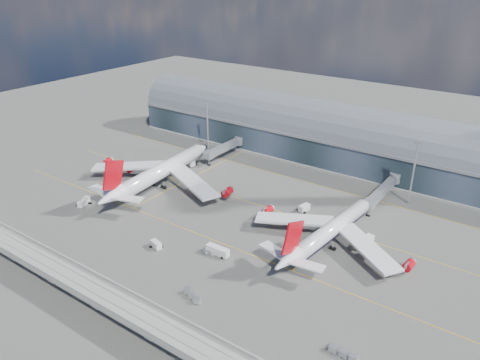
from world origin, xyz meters
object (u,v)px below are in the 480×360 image
Objects in this scene: service_truck_2 at (218,251)px; airliner_left at (159,172)px; service_truck_4 at (304,208)px; airliner_right at (329,232)px; service_truck_3 at (366,242)px; floodlight_mast_left at (207,124)px; service_truck_5 at (190,162)px; cargo_train_1 at (192,296)px; cargo_train_2 at (343,353)px; floodlight_mast_right at (413,171)px; cargo_train_0 at (212,253)px; service_truck_0 at (84,202)px; service_truck_1 at (156,245)px.

airliner_left is at bearing 61.38° from service_truck_2.
airliner_right is at bearing -30.20° from service_truck_4.
service_truck_4 is at bearing 172.88° from service_truck_3.
service_truck_5 is at bearing -75.96° from floodlight_mast_left.
service_truck_5 is at bearing 21.34° from cargo_train_1.
floodlight_mast_right is at bearing 8.77° from cargo_train_2.
cargo_train_0 is 0.89× the size of cargo_train_1.
service_truck_2 is 43.01m from service_truck_4.
service_truck_0 is 1.40× the size of service_truck_1.
service_truck_5 is 75.77m from cargo_train_0.
service_truck_5 reaches higher than service_truck_2.
service_truck_5 is at bearing 58.56° from cargo_train_2.
airliner_left is 111.78m from cargo_train_2.
airliner_left is at bearing 57.54° from service_truck_1.
service_truck_1 is (-57.78, -79.73, -12.38)m from floodlight_mast_right.
service_truck_2 is at bearing -33.75° from airliner_left.
service_truck_0 is at bearing 107.78° from cargo_train_0.
floodlight_mast_right is 89.76m from cargo_train_2.
service_truck_0 is 0.95× the size of service_truck_3.
cargo_train_1 is at bearing -79.10° from service_truck_4.
service_truck_5 is (-92.87, 19.04, 0.01)m from service_truck_3.
service_truck_4 is 65.59m from service_truck_5.
floodlight_mast_right is 3.37× the size of cargo_train_2.
airliner_right is (87.39, -45.03, -8.81)m from floodlight_mast_left.
service_truck_0 is 84.82m from service_truck_4.
service_truck_5 is (4.93, -19.73, -12.03)m from floodlight_mast_left.
airliner_left is 48.99m from service_truck_1.
service_truck_4 is at bearing 7.73° from airliner_left.
airliner_right is at bearing -37.49° from service_truck_1.
service_truck_1 is 0.94× the size of service_truck_4.
service_truck_0 is at bearing -164.84° from service_truck_5.
floodlight_mast_left is 0.37× the size of airliner_left.
airliner_left is 78.16m from airliner_right.
service_truck_0 is (-89.48, -29.05, -3.51)m from airliner_right.
floodlight_mast_left is at bearing 170.27° from service_truck_3.
airliner_right reaches higher than service_truck_0.
airliner_right is 86.31m from service_truck_5.
floodlight_mast_left is at bearing 158.17° from airliner_right.
cargo_train_0 is at bearing -130.22° from airliner_right.
floodlight_mast_left is 98.70m from airliner_right.
cargo_train_2 is (50.59, -16.80, -0.63)m from service_truck_2.
service_truck_1 is at bearing 113.31° from service_truck_2.
airliner_left is at bearing -154.22° from floodlight_mast_right.
service_truck_1 is 18.80m from cargo_train_0.
floodlight_mast_right is 47.59m from airliner_right.
floodlight_mast_left reaches higher than cargo_train_0.
cargo_train_0 is at bearing 74.39° from cargo_train_2.
service_truck_1 is at bearing -131.71° from service_truck_3.
cargo_train_0 is at bearing -35.44° from airliner_left.
floodlight_mast_right reaches higher than cargo_train_1.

